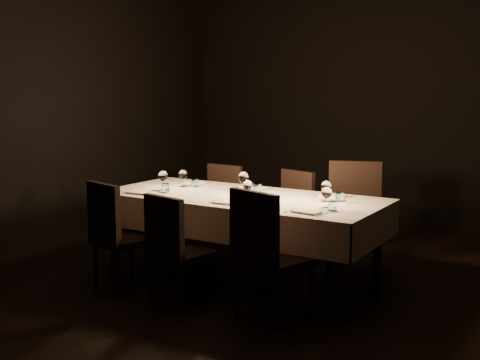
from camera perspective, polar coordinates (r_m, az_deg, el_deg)
The scene contains 14 objects.
room at distance 5.22m, azimuth 0.00°, elevation 6.51°, with size 5.01×6.01×3.01m.
dining_table at distance 5.31m, azimuth 0.00°, elevation -2.27°, with size 2.52×1.12×0.76m.
chair_near_left at distance 5.18m, azimuth -11.72°, elevation -4.70°, with size 0.54×0.54×0.92m.
place_setting_near_left at distance 5.55m, azimuth -7.88°, elevation -0.36°, with size 0.34×0.40×0.18m.
chair_near_center at distance 4.74m, azimuth -6.26°, elevation -6.06°, with size 0.50×0.50×0.88m.
place_setting_near_center at distance 5.03m, azimuth 0.20°, elevation -1.27°, with size 0.31×0.39×0.17m.
chair_near_right at distance 4.37m, azimuth 2.45°, elevation -6.65°, with size 0.59×0.59×0.98m.
place_setting_near_right at distance 4.70m, azimuth 7.79°, elevation -2.03°, with size 0.31×0.40×0.17m.
chair_far_left at distance 6.40m, azimuth -2.00°, elevation -2.16°, with size 0.45×0.45×0.89m.
place_setting_far_left at distance 5.86m, azimuth -4.83°, elevation 0.10°, with size 0.30×0.39×0.17m.
chair_far_center at distance 6.03m, azimuth 4.80°, elevation -2.88°, with size 0.53×0.53×0.89m.
place_setting_far_center at distance 5.49m, azimuth 0.91°, elevation -0.32°, with size 0.37×0.42×0.20m.
chair_far_right at distance 5.69m, azimuth 10.76°, elevation -3.02°, with size 0.63×0.63×1.02m.
place_setting_far_right at distance 5.13m, azimuth 8.64°, elevation -1.12°, with size 0.33×0.40×0.18m.
Camera 1 is at (2.74, -4.44, 1.68)m, focal length 45.00 mm.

